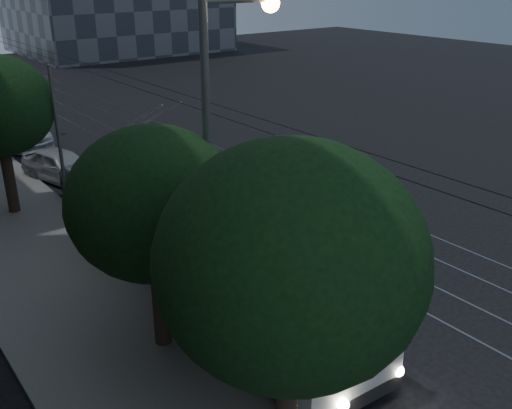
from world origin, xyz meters
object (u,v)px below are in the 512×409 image
Objects in this scene: car_white_b at (17,130)px; trolleybus at (208,241)px; streetlamp_near at (221,140)px; car_white_c at (22,118)px; pickup_silver at (115,188)px; car_white_a at (62,166)px.

trolleybus is at bearing -96.53° from car_white_b.
trolleybus is 2.39× the size of car_white_b.
streetlamp_near is at bearing -107.17° from trolleybus.
car_white_c is (1.40, 23.04, -1.05)m from trolleybus.
pickup_silver is 4.54m from car_white_a.
pickup_silver reaches higher than car_white_b.
trolleybus is 2.90× the size of car_white_c.
streetlamp_near reaches higher than car_white_b.
trolleybus is 23.11m from car_white_c.
streetlamp_near reaches higher than car_white_c.
streetlamp_near is (-0.70, -1.87, 3.66)m from trolleybus.
car_white_a is 0.50× the size of streetlamp_near.
car_white_b is at bearing 92.59° from trolleybus.
car_white_b is at bearing 94.89° from pickup_silver.
pickup_silver is (0.64, 8.04, -0.90)m from trolleybus.
car_white_a is 7.52m from car_white_b.
car_white_c is at bearing 89.91° from trolleybus.
trolleybus reaches higher than car_white_a.
car_white_b reaches higher than car_white_c.
pickup_silver is at bearing -93.98° from car_white_b.
streetlamp_near reaches higher than pickup_silver.
pickup_silver reaches higher than car_white_a.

